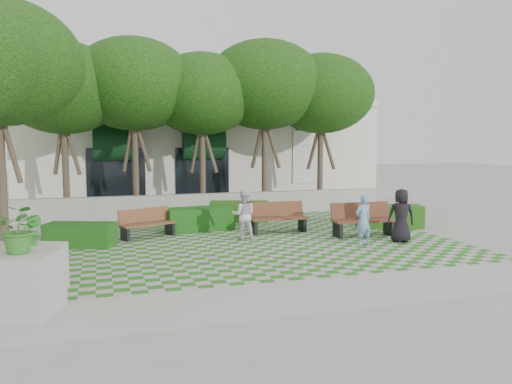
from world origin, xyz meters
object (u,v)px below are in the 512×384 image
object	(u,v)px
bench_east	(363,220)
person_dark	(401,216)
bench_west	(147,224)
hedge_midleft	(200,219)
planter_front	(22,270)
hedge_west	(80,235)
hedge_midright	(239,212)
person_white	(244,215)
bench_mid	(278,218)
planter_back	(34,267)
person_blue	(363,220)
hedge_east	(389,216)

from	to	relation	value
bench_east	person_dark	world-z (taller)	person_dark
bench_west	hedge_midleft	distance (m)	1.95
planter_front	person_dark	bearing A→B (deg)	19.58
bench_west	planter_front	distance (m)	7.02
bench_east	hedge_west	xyz separation A→B (m)	(-8.53, 0.96, -0.17)
hedge_midright	person_white	xyz separation A→B (m)	(-0.77, -3.34, 0.38)
bench_east	planter_front	xyz separation A→B (m)	(-9.24, -4.74, 0.28)
planter_front	hedge_midright	bearing A→B (deg)	54.18
bench_mid	hedge_midleft	size ratio (longest dim) A/B	0.86
hedge_west	hedge_midright	bearing A→B (deg)	28.08
bench_mid	hedge_midleft	world-z (taller)	bench_mid
hedge_midleft	planter_back	bearing A→B (deg)	-126.56
bench_mid	hedge_midright	xyz separation A→B (m)	(-0.63, 2.52, -0.11)
planter_back	hedge_west	bearing A→B (deg)	81.46
bench_mid	person_blue	distance (m)	3.19
hedge_east	planter_back	size ratio (longest dim) A/B	1.39
bench_west	hedge_midright	size ratio (longest dim) A/B	0.85
bench_mid	person_white	world-z (taller)	person_white
planter_front	person_white	size ratio (longest dim) A/B	1.27
bench_east	hedge_west	size ratio (longest dim) A/B	1.06
bench_west	person_dark	xyz separation A→B (m)	(7.14, -3.00, 0.36)
bench_west	hedge_midleft	size ratio (longest dim) A/B	0.82
bench_east	hedge_east	distance (m)	2.03
bench_mid	person_dark	distance (m)	3.97
hedge_midleft	person_dark	distance (m)	6.52
hedge_east	planter_back	bearing A→B (deg)	-156.94
bench_west	person_dark	world-z (taller)	person_dark
hedge_midright	hedge_west	distance (m)	6.27
person_blue	planter_front	bearing A→B (deg)	10.81
hedge_east	planter_front	bearing A→B (deg)	-151.76
bench_mid	planter_front	world-z (taller)	planter_front
bench_west	person_blue	size ratio (longest dim) A/B	1.22
hedge_midleft	person_white	world-z (taller)	person_white
hedge_east	bench_east	bearing A→B (deg)	-146.13
bench_mid	hedge_midright	world-z (taller)	bench_mid
hedge_east	hedge_midright	bearing A→B (deg)	149.28
hedge_midright	hedge_midleft	size ratio (longest dim) A/B	0.97
person_dark	hedge_east	bearing A→B (deg)	-96.19
hedge_east	person_blue	distance (m)	3.46
planter_front	planter_back	world-z (taller)	planter_front
hedge_midright	person_dark	distance (m)	6.29
bench_west	hedge_west	xyz separation A→B (m)	(-1.96, -0.79, -0.10)
hedge_midright	bench_mid	bearing A→B (deg)	-75.89
planter_back	person_white	xyz separation A→B (m)	(5.43, 4.07, 0.23)
person_dark	planter_back	bearing A→B (deg)	31.84
hedge_east	person_white	distance (m)	5.49
hedge_west	person_blue	bearing A→B (deg)	-16.34
hedge_west	person_white	size ratio (longest dim) A/B	1.26
planter_front	person_dark	world-z (taller)	planter_front
bench_east	person_white	distance (m)	3.82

